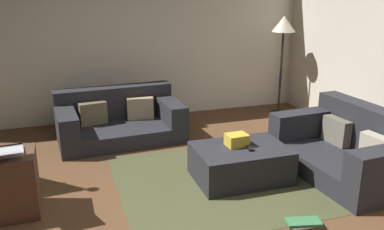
{
  "coord_description": "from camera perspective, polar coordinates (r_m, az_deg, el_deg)",
  "views": [
    {
      "loc": [
        -0.72,
        -3.18,
        2.02
      ],
      "look_at": [
        0.52,
        0.64,
        0.75
      ],
      "focal_mm": 39.13,
      "sensor_mm": 36.0,
      "label": 1
    }
  ],
  "objects": [
    {
      "name": "gift_box",
      "position": [
        4.48,
        6.13,
        -3.39
      ],
      "size": [
        0.23,
        0.19,
        0.13
      ],
      "primitive_type": "cube",
      "rotation": [
        0.0,
        0.0,
        0.06
      ],
      "color": "gold",
      "rests_on": "ottoman"
    },
    {
      "name": "laptop",
      "position": [
        3.96,
        -24.48,
        -4.49
      ],
      "size": [
        0.38,
        0.42,
        0.18
      ],
      "color": "silver",
      "rests_on": "side_table"
    },
    {
      "name": "corner_lamp",
      "position": [
        6.7,
        12.37,
        11.08
      ],
      "size": [
        0.36,
        0.36,
        1.55
      ],
      "color": "black",
      "rests_on": "ground_plane"
    },
    {
      "name": "ground_plane",
      "position": [
        3.83,
        -4.61,
        -14.31
      ],
      "size": [
        6.4,
        6.4,
        0.0
      ],
      "primitive_type": "plane",
      "color": "brown"
    },
    {
      "name": "ottoman",
      "position": [
        4.53,
        6.62,
        -6.53
      ],
      "size": [
        0.97,
        0.7,
        0.36
      ],
      "primitive_type": "cube",
      "color": "#26262B",
      "rests_on": "ground_plane"
    },
    {
      "name": "side_table",
      "position": [
        4.15,
        -23.87,
        -8.66
      ],
      "size": [
        0.52,
        0.44,
        0.59
      ],
      "primitive_type": "cube",
      "color": "#4C3323",
      "rests_on": "ground_plane"
    },
    {
      "name": "area_rug",
      "position": [
        4.6,
        6.54,
        -8.56
      ],
      "size": [
        2.6,
        2.0,
        0.01
      ],
      "primitive_type": "cube",
      "color": "#44482A",
      "rests_on": "ground_plane"
    },
    {
      "name": "book_stack",
      "position": [
        3.85,
        15.07,
        -14.18
      ],
      "size": [
        0.32,
        0.21,
        0.07
      ],
      "color": "#4C423D",
      "rests_on": "ground_plane"
    },
    {
      "name": "rear_partition",
      "position": [
        6.4,
        -11.61,
        10.73
      ],
      "size": [
        6.4,
        0.12,
        2.6
      ],
      "primitive_type": "cube",
      "color": "silver",
      "rests_on": "ground_plane"
    },
    {
      "name": "couch_right",
      "position": [
        4.92,
        20.76,
        -4.37
      ],
      "size": [
        1.06,
        1.59,
        0.73
      ],
      "rotation": [
        0.0,
        0.0,
        1.64
      ],
      "color": "#26262B",
      "rests_on": "ground_plane"
    },
    {
      "name": "couch_left",
      "position": [
        5.75,
        -10.0,
        -0.65
      ],
      "size": [
        1.67,
        1.05,
        0.65
      ],
      "rotation": [
        0.0,
        0.0,
        3.2
      ],
      "color": "#26262B",
      "rests_on": "ground_plane"
    },
    {
      "name": "tv_remote",
      "position": [
        4.43,
        7.87,
        -4.45
      ],
      "size": [
        0.07,
        0.17,
        0.02
      ],
      "primitive_type": "cube",
      "rotation": [
        0.0,
        0.0,
        -0.15
      ],
      "color": "black",
      "rests_on": "ottoman"
    }
  ]
}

